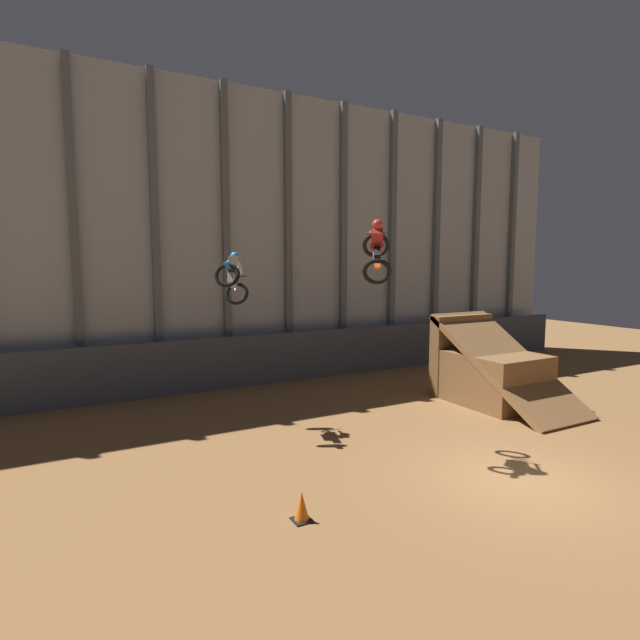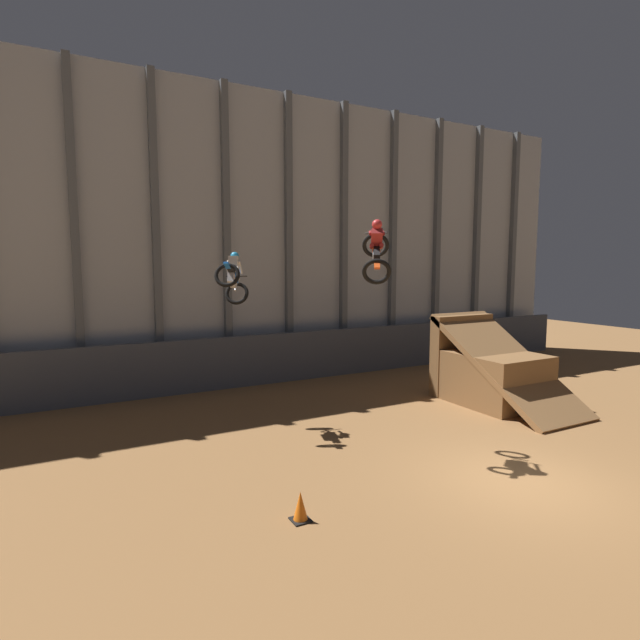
# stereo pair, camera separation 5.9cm
# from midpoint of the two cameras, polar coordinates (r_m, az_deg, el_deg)

# --- Properties ---
(ground_plane) EXTENTS (60.00, 60.00, 0.00)m
(ground_plane) POSITION_cam_midpoint_polar(r_m,az_deg,el_deg) (12.72, 21.68, -16.73)
(ground_plane) COLOR olive
(arena_back_wall) EXTENTS (32.00, 0.40, 12.08)m
(arena_back_wall) POSITION_cam_midpoint_polar(r_m,az_deg,el_deg) (21.94, -3.92, 9.35)
(arena_back_wall) COLOR #ADB2B7
(arena_back_wall) RESTS_ON ground_plane
(lower_barrier) EXTENTS (31.36, 0.20, 2.06)m
(lower_barrier) POSITION_cam_midpoint_polar(r_m,az_deg,el_deg) (21.25, -2.56, -4.12)
(lower_barrier) COLOR #474C56
(lower_barrier) RESTS_ON ground_plane
(dirt_ramp) EXTENTS (2.69, 5.03, 3.16)m
(dirt_ramp) POSITION_cam_midpoint_polar(r_m,az_deg,el_deg) (18.97, 18.45, -5.56)
(dirt_ramp) COLOR brown
(dirt_ramp) RESTS_ON ground_plane
(rider_bike_left_air) EXTENTS (1.48, 1.81, 1.67)m
(rider_bike_left_air) POSITION_cam_midpoint_polar(r_m,az_deg,el_deg) (15.07, -10.05, 4.82)
(rider_bike_left_air) COLOR black
(rider_bike_right_air) EXTENTS (1.53, 1.80, 1.70)m
(rider_bike_right_air) POSITION_cam_midpoint_polar(r_m,az_deg,el_deg) (13.07, 6.37, 7.91)
(rider_bike_right_air) COLOR black
(traffic_cone_near_ramp) EXTENTS (0.36, 0.36, 0.58)m
(traffic_cone_near_ramp) POSITION_cam_midpoint_polar(r_m,az_deg,el_deg) (10.20, -2.28, -20.54)
(traffic_cone_near_ramp) COLOR black
(traffic_cone_near_ramp) RESTS_ON ground_plane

